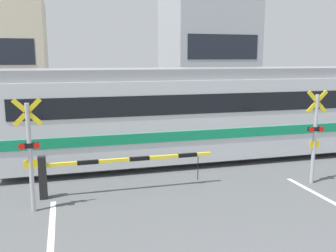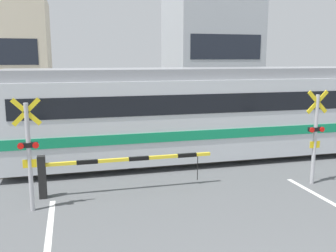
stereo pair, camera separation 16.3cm
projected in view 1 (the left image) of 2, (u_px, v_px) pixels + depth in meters
name	position (u px, v px, depth m)	size (l,w,h in m)	color
rail_track_near	(161.00, 166.00, 12.94)	(50.00, 0.10, 0.08)	#5B564C
rail_track_far	(151.00, 155.00, 14.30)	(50.00, 0.10, 0.08)	#5B564C
commuter_train	(297.00, 107.00, 14.82)	(21.97, 2.85, 3.35)	silver
crossing_barrier_near	(95.00, 167.00, 10.24)	(4.85, 0.20, 1.16)	black
crossing_barrier_far	(193.00, 125.00, 16.76)	(4.85, 0.20, 1.16)	black
crossing_signal_left	(30.00, 150.00, 8.93)	(0.68, 0.15, 2.80)	#B2B2B7
crossing_signal_right	(315.00, 133.00, 11.01)	(0.68, 0.15, 2.80)	#B2B2B7
pedestrian	(117.00, 114.00, 19.04)	(0.38, 0.22, 1.55)	#23232D
building_right_of_street	(207.00, 54.00, 27.22)	(5.84, 5.90, 8.03)	#B2B7BC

